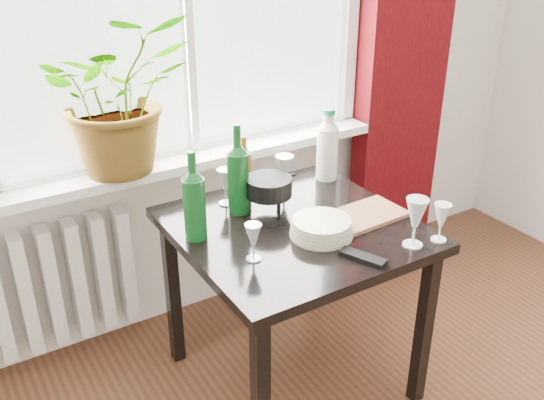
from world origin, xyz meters
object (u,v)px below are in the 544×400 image
wineglass_front_left (253,242)px  plate_stack (321,228)px  wine_bottle_left (194,195)px  wineglass_far_right (441,222)px  wineglass_back_center (284,175)px  tv_remote (363,257)px  fondue_pot (269,194)px  wine_bottle_right (238,168)px  wineglass_back_left (225,186)px  potted_plant (118,94)px  cutting_board (366,215)px  bottle_amber (244,164)px  radiator (38,290)px  cleaning_bottle (328,143)px  table (294,246)px  wineglass_front_right (415,222)px

wineglass_front_left → plate_stack: (0.29, 0.01, -0.04)m
wine_bottle_left → wineglass_far_right: (0.73, -0.47, -0.10)m
wineglass_back_center → tv_remote: (-0.04, -0.56, -0.08)m
wineglass_back_center → fondue_pot: wineglass_back_center is taller
wine_bottle_right → wineglass_back_center: wine_bottle_right is taller
wineglass_far_right → wineglass_back_left: (-0.51, 0.65, 0.00)m
wine_bottle_left → plate_stack: bearing=-29.6°
potted_plant → plate_stack: potted_plant is taller
potted_plant → plate_stack: 0.94m
wineglass_far_right → tv_remote: wineglass_far_right is taller
potted_plant → wineglass_far_right: bearing=-49.9°
cutting_board → tv_remote: bearing=-131.2°
potted_plant → wineglass_far_right: potted_plant is taller
wine_bottle_left → cutting_board: (0.62, -0.19, -0.16)m
bottle_amber → cutting_board: (0.28, -0.44, -0.11)m
wine_bottle_right → wineglass_back_center: bearing=7.8°
potted_plant → wineglass_back_left: (0.29, -0.31, -0.34)m
wineglass_back_center → cutting_board: wineglass_back_center is taller
bottle_amber → plate_stack: size_ratio=1.06×
plate_stack → wine_bottle_left: bearing=150.4°
plate_stack → radiator: bearing=139.9°
wineglass_far_right → wineglass_front_left: wineglass_far_right is taller
wine_bottle_left → fondue_pot: wine_bottle_left is taller
radiator → cleaning_bottle: cleaning_bottle is taller
cleaning_bottle → wineglass_back_left: cleaning_bottle is taller
wine_bottle_left → wineglass_far_right: bearing=-32.8°
cleaning_bottle → plate_stack: cleaning_bottle is taller
wineglass_back_left → wine_bottle_left: bearing=-139.5°
fondue_pot → table: bearing=-74.6°
wineglass_far_right → wine_bottle_right: bearing=131.2°
wineglass_front_right → wineglass_back_center: 0.60m
fondue_pot → wineglass_front_right: bearing=-51.8°
potted_plant → plate_stack: (0.47, -0.71, -0.39)m
potted_plant → wineglass_back_center: 0.73m
wineglass_far_right → cleaning_bottle: bearing=92.1°
wineglass_back_left → wineglass_front_left: bearing=-105.2°
table → wineglass_front_left: wineglass_front_left is taller
wineglass_front_right → wineglass_back_center: bearing=106.1°
wine_bottle_left → plate_stack: size_ratio=1.47×
plate_stack → potted_plant: bearing=123.4°
wine_bottle_left → wineglass_back_center: size_ratio=1.90×
wineglass_front_left → wine_bottle_right: bearing=69.2°
table → wine_bottle_right: (-0.12, 0.21, 0.27)m
cutting_board → wineglass_back_left: bearing=137.1°
bottle_amber → potted_plant: bearing=150.1°
wineglass_back_center → wineglass_front_left: size_ratio=1.30×
tv_remote → bottle_amber: bearing=72.7°
wineglass_front_right → cleaning_bottle: bearing=82.7°
wine_bottle_right → cleaning_bottle: 0.48m
wineglass_far_right → table: bearing=135.9°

